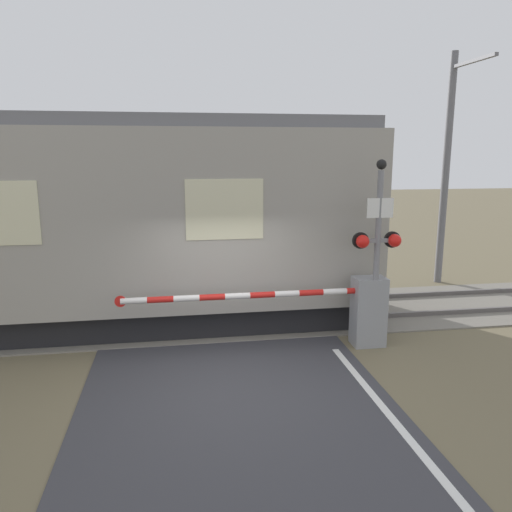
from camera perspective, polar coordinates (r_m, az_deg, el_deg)
The scene contains 6 objects.
ground_plane at distance 8.27m, azimuth -2.83°, elevation -14.22°, with size 80.00×80.00×0.00m, color #6B6047.
track_bed at distance 11.29m, azimuth -4.73°, elevation -6.88°, with size 36.00×3.20×0.13m.
train at distance 11.18m, azimuth -24.98°, elevation 3.36°, with size 14.31×3.18×4.32m.
crossing_barrier at distance 9.63m, azimuth 11.00°, elevation -5.98°, with size 4.96×0.44×1.33m.
signal_post at distance 9.31m, azimuth 13.74°, elevation 1.35°, with size 0.91×0.26×3.51m.
catenary_pole at distance 14.72m, azimuth 21.00°, elevation 9.57°, with size 0.20×1.90×6.23m.
Camera 1 is at (-0.81, -7.40, 3.62)m, focal length 35.00 mm.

